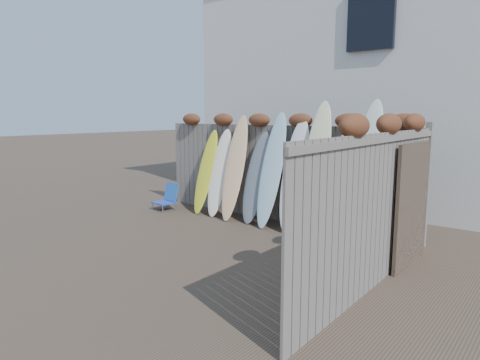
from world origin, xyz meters
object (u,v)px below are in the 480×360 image
Objects in this scene: surfboard_0 at (206,172)px; lattice_panel at (412,205)px; beach_chair at (167,197)px; wooden_crate at (353,241)px.

lattice_panel is at bearing -3.88° from surfboard_0.
surfboard_0 is at bearing 173.23° from lattice_panel.
wooden_crate is (5.01, -0.89, 0.10)m from beach_chair.
wooden_crate is 0.42× the size of lattice_panel.
surfboard_0 is (-4.07, 1.21, 0.56)m from wooden_crate.
lattice_panel is 4.76m from surfboard_0.
surfboard_0 reaches higher than wooden_crate.
wooden_crate is at bearing -10.10° from beach_chair.
wooden_crate is 4.28m from surfboard_0.
surfboard_0 is (0.94, 0.32, 0.66)m from beach_chair.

